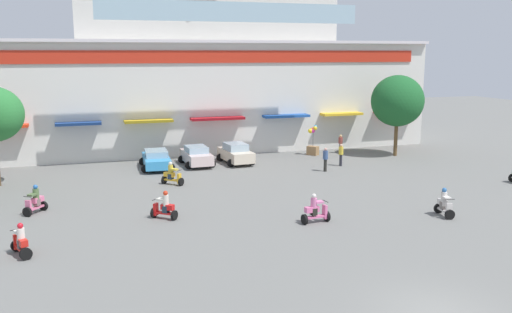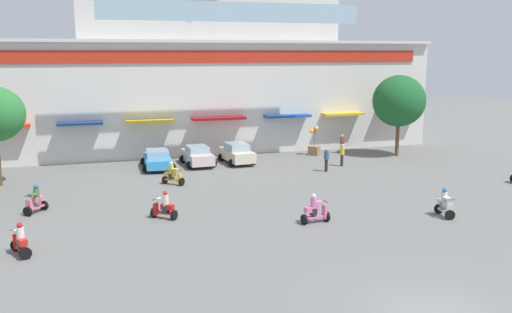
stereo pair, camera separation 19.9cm
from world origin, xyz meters
The scene contains 16 objects.
ground_plane centered at (0.00, 13.00, 0.00)m, with size 128.00×128.00×0.00m, color slate.
colonial_building centered at (0.00, 36.06, 8.12)m, with size 39.18×16.64×19.33m.
plaza_tree_1 centered at (14.03, 25.42, 4.59)m, with size 4.39×4.15×6.72m.
parked_car_0 centered at (-5.77, 26.29, 0.71)m, with size 2.59×4.53×1.39m.
parked_car_1 centered at (-2.69, 26.50, 0.76)m, with size 2.44×4.13×1.50m.
parked_car_2 centered at (0.41, 26.40, 0.79)m, with size 2.55×4.11×1.59m.
scooter_rider_1 centered at (-13.67, 9.91, 0.61)m, with size 1.00×1.54×1.49m.
scooter_rider_2 centered at (-7.07, 13.38, 0.62)m, with size 1.39×1.27×1.52m.
scooter_rider_3 centered at (7.11, 9.38, 0.63)m, with size 0.70×1.39×1.53m.
scooter_rider_4 centered at (-5.48, 20.79, 0.62)m, with size 1.42×1.37×1.53m.
scooter_rider_5 centered at (-13.54, 16.47, 0.65)m, with size 1.25×1.43×1.57m.
scooter_rider_6 centered at (0.14, 10.37, 0.65)m, with size 1.51×0.69×1.54m.
pedestrian_0 centered at (7.77, 22.95, 0.97)m, with size 0.46×0.46×1.70m.
pedestrian_1 centered at (10.17, 27.90, 0.92)m, with size 0.46×0.46×1.61m.
pedestrian_2 centered at (5.82, 21.51, 0.99)m, with size 0.44×0.44×1.74m.
balloon_vendor_cart centered at (7.55, 27.81, 1.05)m, with size 1.03×1.08×2.53m.
Camera 2 is at (-10.71, -14.43, 8.54)m, focal length 38.67 mm.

